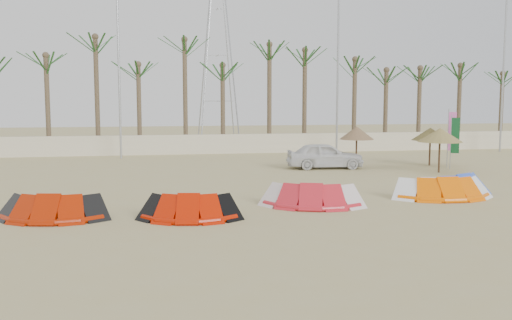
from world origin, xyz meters
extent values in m
plane|color=tan|center=(0.00, 0.00, 0.00)|extent=(120.00, 120.00, 0.00)
cube|color=beige|center=(0.00, 22.00, 0.65)|extent=(60.00, 0.30, 1.30)
cylinder|color=brown|center=(-4.00, 23.50, 3.25)|extent=(0.32, 0.32, 6.50)
ellipsoid|color=#194719|center=(-4.00, 23.50, 6.50)|extent=(4.00, 4.00, 2.40)
cylinder|color=brown|center=(6.00, 23.50, 3.25)|extent=(0.32, 0.32, 6.50)
ellipsoid|color=#194719|center=(6.00, 23.50, 6.50)|extent=(4.00, 4.00, 2.40)
cylinder|color=brown|center=(16.00, 23.50, 3.25)|extent=(0.32, 0.32, 6.50)
ellipsoid|color=#194719|center=(16.00, 23.50, 6.50)|extent=(4.00, 4.00, 2.40)
cylinder|color=#A5A8AD|center=(-6.00, 20.00, 5.50)|extent=(0.14, 0.14, 11.00)
cylinder|color=#A5A8AD|center=(8.00, 20.00, 5.50)|extent=(0.14, 0.14, 11.00)
cylinder|color=#A5A8AD|center=(20.00, 20.00, 5.50)|extent=(0.14, 0.14, 11.00)
cylinder|color=#A11B00|center=(-7.15, 1.95, 0.10)|extent=(3.06, 0.78, 0.20)
cube|color=black|center=(-8.53, 2.05, 0.25)|extent=(0.80, 1.19, 0.40)
cube|color=black|center=(-5.77, 2.05, 0.25)|extent=(0.80, 1.19, 0.40)
cylinder|color=#B91600|center=(-2.96, 1.22, 0.10)|extent=(2.80, 0.66, 0.20)
cube|color=black|center=(-4.23, 1.32, 0.25)|extent=(0.77, 1.18, 0.40)
cube|color=black|center=(-1.70, 1.32, 0.25)|extent=(0.77, 1.18, 0.40)
cylinder|color=red|center=(1.35, 2.63, 0.10)|extent=(3.10, 1.22, 0.20)
cube|color=silver|center=(-0.09, 2.73, 0.25)|extent=(0.92, 1.23, 0.40)
cube|color=silver|center=(2.80, 2.73, 0.25)|extent=(0.92, 1.23, 0.40)
cylinder|color=#FF6500|center=(6.67, 3.31, 0.10)|extent=(3.45, 0.31, 0.20)
cube|color=white|center=(5.11, 3.41, 0.25)|extent=(0.64, 1.12, 0.40)
cube|color=white|center=(8.22, 3.41, 0.25)|extent=(0.64, 1.12, 0.40)
cylinder|color=blue|center=(7.57, 3.94, 0.10)|extent=(3.15, 1.56, 0.20)
cube|color=beige|center=(6.05, 4.04, 0.25)|extent=(1.00, 1.25, 0.40)
cube|color=beige|center=(9.08, 4.04, 0.25)|extent=(1.00, 1.25, 0.40)
cylinder|color=#4C331E|center=(6.73, 12.83, 1.07)|extent=(0.10, 0.10, 2.15)
cone|color=olive|center=(6.73, 12.83, 1.90)|extent=(1.84, 1.84, 0.70)
cylinder|color=#4C331E|center=(10.20, 10.29, 1.08)|extent=(0.10, 0.10, 2.15)
cone|color=#A18C4B|center=(10.20, 10.29, 1.90)|extent=(2.23, 2.23, 0.70)
cylinder|color=#4C331E|center=(11.18, 13.20, 1.01)|extent=(0.10, 0.10, 2.01)
cone|color=brown|center=(11.18, 13.20, 1.76)|extent=(2.08, 2.08, 0.70)
cylinder|color=#A5A8AD|center=(11.58, 12.01, 1.59)|extent=(0.04, 0.04, 3.18)
cube|color=#E160B6|center=(11.80, 12.01, 1.97)|extent=(0.41, 0.12, 2.07)
cylinder|color=#A5A8AD|center=(11.45, 11.45, 1.44)|extent=(0.04, 0.04, 2.89)
cube|color=#0F4821|center=(11.67, 11.45, 1.79)|extent=(0.39, 0.18, 1.88)
imported|color=silver|center=(5.01, 12.93, 0.69)|extent=(4.21, 2.01, 1.39)
camera|label=1|loc=(-4.04, -16.22, 3.78)|focal=40.00mm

